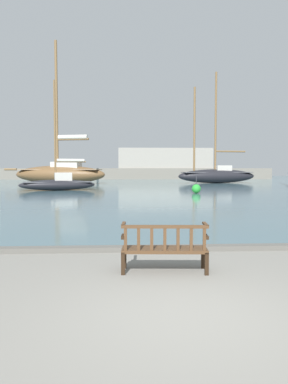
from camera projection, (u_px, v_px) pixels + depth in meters
ground_plane at (188, 314)px, 5.00m from camera, size 160.00×160.00×0.00m
harbor_water at (130, 183)px, 48.85m from camera, size 100.00×80.00×0.08m
quay_edge_kerb at (160, 248)px, 8.84m from camera, size 40.00×0.30×0.12m
park_bench at (164, 247)px, 7.01m from camera, size 1.63×0.62×0.92m
sailboat_mid_starboard at (60, 172)px, 45.08m from camera, size 12.93×5.69×16.95m
sailboat_outer_port at (58, 183)px, 31.40m from camera, size 6.46×2.99×9.12m
sailboat_far_starboard at (217, 174)px, 46.48m from camera, size 10.30×4.10×13.59m
channel_buoy at (196, 189)px, 27.81m from camera, size 0.67×0.67×1.37m
far_breakwater at (139, 169)px, 62.40m from camera, size 47.82×2.40×6.74m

